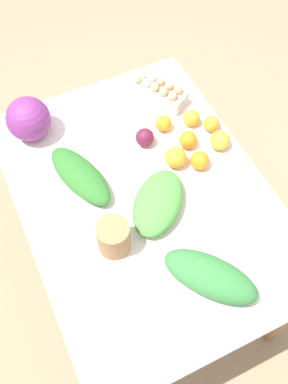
# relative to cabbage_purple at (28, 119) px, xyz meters

# --- Properties ---
(ground_plane) EXTENTS (8.00, 8.00, 0.00)m
(ground_plane) POSITION_rel_cabbage_purple_xyz_m (0.45, 0.28, -0.80)
(ground_plane) COLOR #937A5B
(dining_table) EXTENTS (1.22, 0.88, 0.71)m
(dining_table) POSITION_rel_cabbage_purple_xyz_m (0.45, 0.28, -0.18)
(dining_table) COLOR silver
(dining_table) RESTS_ON ground_plane
(cabbage_purple) EXTENTS (0.17, 0.17, 0.17)m
(cabbage_purple) POSITION_rel_cabbage_purple_xyz_m (0.00, 0.00, 0.00)
(cabbage_purple) COLOR #7A2D75
(cabbage_purple) RESTS_ON dining_table
(egg_carton) EXTENTS (0.27, 0.21, 0.09)m
(egg_carton) POSITION_rel_cabbage_purple_xyz_m (0.03, 0.54, -0.05)
(egg_carton) COLOR beige
(egg_carton) RESTS_ON dining_table
(paper_bag) EXTENTS (0.11, 0.11, 0.13)m
(paper_bag) POSITION_rel_cabbage_purple_xyz_m (0.60, 0.10, -0.02)
(paper_bag) COLOR #997047
(paper_bag) RESTS_ON dining_table
(greens_bunch_scallion) EXTENTS (0.32, 0.32, 0.08)m
(greens_bunch_scallion) POSITION_rel_cabbage_purple_xyz_m (0.53, 0.30, -0.05)
(greens_bunch_scallion) COLOR #4C933D
(greens_bunch_scallion) RESTS_ON dining_table
(greens_bunch_kale) EXTENTS (0.33, 0.30, 0.10)m
(greens_bunch_kale) POSITION_rel_cabbage_purple_xyz_m (0.85, 0.33, -0.04)
(greens_bunch_kale) COLOR #337538
(greens_bunch_kale) RESTS_ON dining_table
(greens_bunch_beet_tops) EXTENTS (0.34, 0.21, 0.07)m
(greens_bunch_beet_tops) POSITION_rel_cabbage_purple_xyz_m (0.30, 0.09, -0.05)
(greens_bunch_beet_tops) COLOR #2D6B28
(greens_bunch_beet_tops) RESTS_ON dining_table
(beet_root) EXTENTS (0.07, 0.07, 0.07)m
(beet_root) POSITION_rel_cabbage_purple_xyz_m (0.24, 0.39, -0.05)
(beet_root) COLOR #5B1933
(beet_root) RESTS_ON dining_table
(orange_0) EXTENTS (0.07, 0.07, 0.07)m
(orange_0) POSITION_rel_cabbage_purple_xyz_m (0.20, 0.49, -0.05)
(orange_0) COLOR orange
(orange_0) RESTS_ON dining_table
(orange_1) EXTENTS (0.08, 0.08, 0.08)m
(orange_1) POSITION_rel_cabbage_purple_xyz_m (0.38, 0.64, -0.05)
(orange_1) COLOR #F9A833
(orange_1) RESTS_ON dining_table
(orange_2) EXTENTS (0.07, 0.07, 0.07)m
(orange_2) POSITION_rel_cabbage_purple_xyz_m (0.32, 0.53, -0.05)
(orange_2) COLOR orange
(orange_2) RESTS_ON dining_table
(orange_3) EXTENTS (0.08, 0.08, 0.08)m
(orange_3) POSITION_rel_cabbage_purple_xyz_m (0.38, 0.45, -0.05)
(orange_3) COLOR orange
(orange_3) RESTS_ON dining_table
(orange_4) EXTENTS (0.07, 0.07, 0.07)m
(orange_4) POSITION_rel_cabbage_purple_xyz_m (0.23, 0.60, -0.05)
(orange_4) COLOR orange
(orange_4) RESTS_ON dining_table
(orange_5) EXTENTS (0.07, 0.07, 0.07)m
(orange_5) POSITION_rel_cabbage_purple_xyz_m (0.29, 0.66, -0.05)
(orange_5) COLOR orange
(orange_5) RESTS_ON dining_table
(orange_6) EXTENTS (0.07, 0.07, 0.07)m
(orange_6) POSITION_rel_cabbage_purple_xyz_m (0.43, 0.53, -0.05)
(orange_6) COLOR orange
(orange_6) RESTS_ON dining_table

